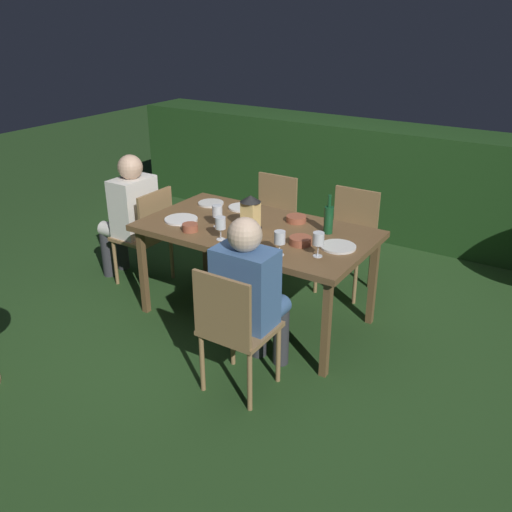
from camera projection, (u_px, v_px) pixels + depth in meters
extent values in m
plane|color=#26471E|center=(256.00, 316.00, 4.42)|extent=(16.00, 16.00, 0.00)
cube|color=brown|center=(256.00, 231.00, 4.12)|extent=(1.74, 0.95, 0.04)
cube|color=brown|center=(143.00, 272.00, 4.35)|extent=(0.05, 0.05, 0.71)
cube|color=brown|center=(326.00, 329.00, 3.57)|extent=(0.05, 0.05, 0.71)
cube|color=brown|center=(206.00, 238.00, 4.98)|extent=(0.05, 0.05, 0.71)
cube|color=brown|center=(373.00, 281.00, 4.20)|extent=(0.05, 0.05, 0.71)
cube|color=#937047|center=(267.00, 226.00, 5.05)|extent=(0.42, 0.40, 0.03)
cube|color=#937047|center=(277.00, 197.00, 5.10)|extent=(0.40, 0.03, 0.42)
cylinder|color=#937047|center=(274.00, 259.00, 4.92)|extent=(0.03, 0.03, 0.42)
cylinder|color=#937047|center=(240.00, 251.00, 5.10)|extent=(0.03, 0.03, 0.42)
cylinder|color=#937047|center=(292.00, 247.00, 5.18)|extent=(0.03, 0.03, 0.42)
cylinder|color=#937047|center=(260.00, 239.00, 5.36)|extent=(0.03, 0.03, 0.42)
cube|color=#937047|center=(240.00, 328.00, 3.44)|extent=(0.42, 0.40, 0.03)
cube|color=#937047|center=(222.00, 309.00, 3.20)|extent=(0.40, 0.02, 0.42)
cylinder|color=#937047|center=(233.00, 338.00, 3.75)|extent=(0.03, 0.03, 0.42)
cylinder|color=#937047|center=(278.00, 354.00, 3.58)|extent=(0.03, 0.03, 0.42)
cylinder|color=#937047|center=(202.00, 363.00, 3.49)|extent=(0.03, 0.03, 0.42)
cylinder|color=#937047|center=(250.00, 381.00, 3.31)|extent=(0.03, 0.03, 0.42)
cube|color=#426699|center=(245.00, 287.00, 3.38)|extent=(0.38, 0.24, 0.50)
sphere|color=beige|center=(245.00, 235.00, 3.24)|extent=(0.21, 0.21, 0.21)
cylinder|color=#426699|center=(246.00, 307.00, 3.63)|extent=(0.13, 0.36, 0.13)
cylinder|color=#426699|center=(269.00, 315.00, 3.54)|extent=(0.13, 0.36, 0.13)
cylinder|color=#333338|center=(259.00, 327.00, 3.85)|extent=(0.11, 0.11, 0.45)
cylinder|color=#333338|center=(281.00, 335.00, 3.76)|extent=(0.11, 0.11, 0.45)
cube|color=#937047|center=(142.00, 236.00, 4.83)|extent=(0.40, 0.42, 0.03)
cube|color=#937047|center=(156.00, 216.00, 4.64)|extent=(0.03, 0.40, 0.42)
cylinder|color=#937047|center=(115.00, 262.00, 4.86)|extent=(0.03, 0.03, 0.42)
cylinder|color=#937047|center=(144.00, 249.00, 5.14)|extent=(0.03, 0.03, 0.42)
cylinder|color=#937047|center=(144.00, 271.00, 4.70)|extent=(0.03, 0.03, 0.42)
cylinder|color=#937047|center=(172.00, 257.00, 4.97)|extent=(0.03, 0.03, 0.42)
cube|color=white|center=(134.00, 206.00, 4.75)|extent=(0.24, 0.38, 0.50)
sphere|color=#D1A889|center=(130.00, 167.00, 4.60)|extent=(0.21, 0.21, 0.21)
cylinder|color=white|center=(117.00, 232.00, 4.84)|extent=(0.36, 0.13, 0.13)
cylinder|color=white|center=(132.00, 226.00, 4.98)|extent=(0.36, 0.13, 0.13)
cylinder|color=#333338|center=(107.00, 253.00, 5.02)|extent=(0.11, 0.11, 0.45)
cylinder|color=#333338|center=(122.00, 246.00, 5.16)|extent=(0.11, 0.11, 0.45)
cube|color=#937047|center=(345.00, 244.00, 4.67)|extent=(0.42, 0.40, 0.03)
cube|color=#937047|center=(356.00, 213.00, 4.72)|extent=(0.40, 0.03, 0.42)
cylinder|color=#937047|center=(355.00, 280.00, 4.54)|extent=(0.03, 0.03, 0.42)
cylinder|color=#937047|center=(316.00, 270.00, 4.72)|extent=(0.03, 0.03, 0.42)
cylinder|color=#937047|center=(371.00, 266.00, 4.80)|extent=(0.03, 0.03, 0.42)
cylinder|color=#937047|center=(333.00, 256.00, 4.98)|extent=(0.03, 0.03, 0.42)
cube|color=black|center=(251.00, 228.00, 4.08)|extent=(0.12, 0.12, 0.01)
cube|color=#F9D17A|center=(251.00, 215.00, 4.04)|extent=(0.11, 0.11, 0.20)
cone|color=black|center=(250.00, 199.00, 3.99)|extent=(0.15, 0.15, 0.05)
cylinder|color=#144723|center=(328.00, 220.00, 3.98)|extent=(0.07, 0.07, 0.20)
cylinder|color=#144723|center=(330.00, 201.00, 3.92)|extent=(0.03, 0.03, 0.09)
cylinder|color=silver|center=(318.00, 256.00, 3.65)|extent=(0.06, 0.06, 0.00)
cylinder|color=silver|center=(318.00, 250.00, 3.63)|extent=(0.01, 0.01, 0.08)
cylinder|color=silver|center=(318.00, 239.00, 3.59)|extent=(0.08, 0.08, 0.08)
cylinder|color=maroon|center=(318.00, 242.00, 3.60)|extent=(0.07, 0.07, 0.03)
cylinder|color=silver|center=(221.00, 239.00, 3.91)|extent=(0.06, 0.06, 0.00)
cylinder|color=silver|center=(221.00, 234.00, 3.89)|extent=(0.01, 0.01, 0.08)
cylinder|color=silver|center=(220.00, 223.00, 3.86)|extent=(0.08, 0.08, 0.08)
cylinder|color=maroon|center=(221.00, 226.00, 3.87)|extent=(0.07, 0.07, 0.03)
cylinder|color=silver|center=(218.00, 227.00, 4.14)|extent=(0.06, 0.06, 0.00)
cylinder|color=silver|center=(218.00, 221.00, 4.12)|extent=(0.01, 0.01, 0.08)
cylinder|color=silver|center=(217.00, 211.00, 4.09)|extent=(0.08, 0.08, 0.08)
cylinder|color=maroon|center=(217.00, 214.00, 4.09)|extent=(0.07, 0.07, 0.03)
cylinder|color=silver|center=(279.00, 255.00, 3.67)|extent=(0.06, 0.06, 0.00)
cylinder|color=silver|center=(280.00, 249.00, 3.65)|extent=(0.01, 0.01, 0.08)
cylinder|color=silver|center=(280.00, 237.00, 3.61)|extent=(0.08, 0.08, 0.08)
cylinder|color=maroon|center=(280.00, 241.00, 3.62)|extent=(0.07, 0.07, 0.03)
cylinder|color=white|center=(242.00, 207.00, 4.52)|extent=(0.22, 0.22, 0.01)
cylinder|color=silver|center=(338.00, 247.00, 3.78)|extent=(0.25, 0.25, 0.01)
cylinder|color=silver|center=(211.00, 203.00, 4.61)|extent=(0.21, 0.21, 0.01)
cylinder|color=white|center=(181.00, 219.00, 4.26)|extent=(0.26, 0.26, 0.01)
cylinder|color=#9E5138|center=(296.00, 219.00, 4.23)|extent=(0.15, 0.15, 0.05)
cylinder|color=#424C1E|center=(296.00, 218.00, 4.22)|extent=(0.13, 0.13, 0.01)
cylinder|color=#9E5138|center=(190.00, 227.00, 4.05)|extent=(0.12, 0.12, 0.06)
cylinder|color=tan|center=(190.00, 226.00, 4.04)|extent=(0.10, 0.10, 0.02)
cylinder|color=#9E5138|center=(301.00, 241.00, 3.82)|extent=(0.16, 0.16, 0.05)
cylinder|color=#477533|center=(301.00, 239.00, 3.82)|extent=(0.13, 0.13, 0.02)
cube|color=#1E4219|center=(371.00, 178.00, 5.98)|extent=(5.81, 0.64, 1.15)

